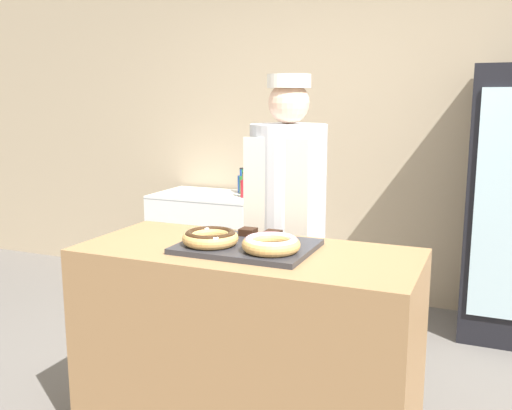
{
  "coord_description": "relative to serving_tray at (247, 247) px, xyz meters",
  "views": [
    {
      "loc": [
        0.98,
        -2.21,
        1.56
      ],
      "look_at": [
        0.0,
        0.1,
        1.09
      ],
      "focal_mm": 40.0,
      "sensor_mm": 36.0,
      "label": 1
    }
  ],
  "objects": [
    {
      "name": "baker_person",
      "position": [
        -0.06,
        0.67,
        -0.04
      ],
      "size": [
        0.41,
        0.41,
        1.68
      ],
      "color": "#4C4C51",
      "rests_on": "ground_plane"
    },
    {
      "name": "brownie_back_right",
      "position": [
        0.06,
        0.15,
        0.03
      ],
      "size": [
        0.07,
        0.07,
        0.03
      ],
      "color": "black",
      "rests_on": "serving_tray"
    },
    {
      "name": "display_counter",
      "position": [
        0.0,
        0.0,
        -0.47
      ],
      "size": [
        1.49,
        0.66,
        0.91
      ],
      "color": "#997047",
      "rests_on": "ground_plane"
    },
    {
      "name": "wall_back",
      "position": [
        0.0,
        2.13,
        0.43
      ],
      "size": [
        8.0,
        0.06,
        2.7
      ],
      "color": "tan",
      "rests_on": "ground_plane"
    },
    {
      "name": "brownie_back_left",
      "position": [
        -0.06,
        0.15,
        0.03
      ],
      "size": [
        0.07,
        0.07,
        0.03
      ],
      "color": "black",
      "rests_on": "serving_tray"
    },
    {
      "name": "serving_tray",
      "position": [
        0.0,
        0.0,
        0.0
      ],
      "size": [
        0.57,
        0.43,
        0.02
      ],
      "color": "#2D2D33",
      "rests_on": "display_counter"
    },
    {
      "name": "donut_light_glaze",
      "position": [
        0.14,
        -0.07,
        0.05
      ],
      "size": [
        0.24,
        0.24,
        0.06
      ],
      "color": "tan",
      "rests_on": "serving_tray"
    },
    {
      "name": "chest_freezer",
      "position": [
        -1.12,
        1.78,
        -0.51
      ],
      "size": [
        0.85,
        0.58,
        0.81
      ],
      "color": "white",
      "rests_on": "ground_plane"
    },
    {
      "name": "bottle_blue",
      "position": [
        -0.92,
        1.95,
        -0.03
      ],
      "size": [
        0.06,
        0.06,
        0.2
      ],
      "color": "#1E4CB2",
      "rests_on": "chest_freezer"
    },
    {
      "name": "bottle_green",
      "position": [
        -0.87,
        1.89,
        -0.03
      ],
      "size": [
        0.06,
        0.06,
        0.21
      ],
      "color": "#2D8C38",
      "rests_on": "chest_freezer"
    },
    {
      "name": "bottle_red",
      "position": [
        -0.8,
        1.74,
        -0.04
      ],
      "size": [
        0.06,
        0.06,
        0.2
      ],
      "color": "red",
      "rests_on": "chest_freezer"
    },
    {
      "name": "donut_chocolate_glaze",
      "position": [
        -0.14,
        -0.07,
        0.05
      ],
      "size": [
        0.24,
        0.24,
        0.06
      ],
      "color": "tan",
      "rests_on": "serving_tray"
    }
  ]
}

